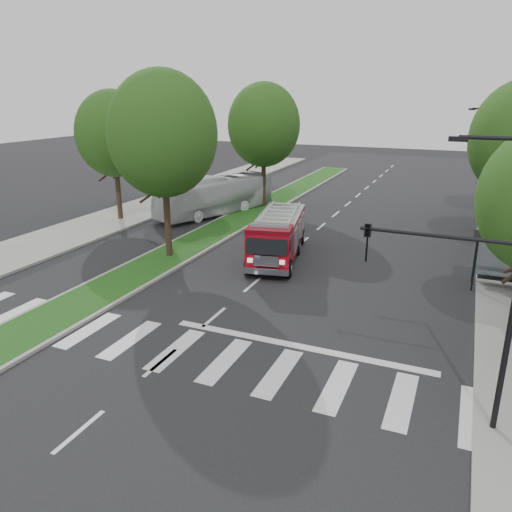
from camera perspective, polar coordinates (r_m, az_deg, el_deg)
The scene contains 12 objects.
ground at distance 20.99m, azimuth -4.80°, elevation -6.99°, with size 140.00×140.00×0.00m, color black.
sidewalk_left at distance 36.69m, azimuth -17.71°, elevation 3.42°, with size 5.00×80.00×0.15m, color gray.
median at distance 38.85m, azimuth -0.27°, elevation 5.09°, with size 3.00×50.00×0.15m.
bus_shelter at distance 25.88m, azimuth 27.02°, elevation 0.77°, with size 3.20×1.60×2.61m.
tree_right_far at distance 40.90m, azimuth 27.17°, elevation 11.98°, with size 5.00×5.00×8.73m.
tree_median_near at distance 27.32m, azimuth -10.63°, elevation 13.51°, with size 5.80×5.80×10.16m.
tree_median_far at distance 39.75m, azimuth 0.90°, elevation 14.74°, with size 5.60×5.60×9.72m.
tree_left_mid at distance 36.92m, azimuth -15.99°, elevation 13.28°, with size 5.20×5.20×9.16m.
streetlight_right_near at distance 13.89m, azimuth 24.31°, elevation -1.30°, with size 4.08×0.22×8.00m.
streetlight_right_far at distance 37.00m, azimuth 25.38°, elevation 9.63°, with size 2.11×0.20×8.00m.
fire_engine at distance 27.85m, azimuth 2.49°, elevation 2.29°, with size 3.80×7.98×2.66m.
city_bus at distance 38.29m, azimuth -4.64°, elevation 6.91°, with size 2.41×10.28×2.86m, color silver.
Camera 1 is at (9.04, -16.71, 8.93)m, focal length 35.00 mm.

